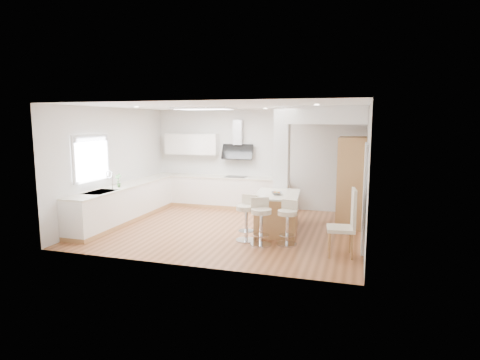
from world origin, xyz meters
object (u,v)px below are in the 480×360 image
(bar_stool_c, at_px, (288,220))
(dining_chair, at_px, (347,220))
(peninsula, at_px, (277,212))
(bar_stool_b, at_px, (261,219))
(bar_stool_a, at_px, (247,215))

(bar_stool_c, relative_size, dining_chair, 0.71)
(peninsula, bearing_deg, bar_stool_b, -101.64)
(peninsula, distance_m, bar_stool_b, 1.09)
(peninsula, relative_size, dining_chair, 1.20)
(dining_chair, bearing_deg, bar_stool_c, 155.47)
(bar_stool_a, distance_m, bar_stool_b, 0.40)
(bar_stool_c, height_order, dining_chair, dining_chair)
(bar_stool_b, distance_m, dining_chair, 1.69)
(peninsula, bearing_deg, bar_stool_c, -72.21)
(peninsula, relative_size, bar_stool_a, 1.59)
(bar_stool_c, bearing_deg, peninsula, 123.23)
(bar_stool_a, bearing_deg, peninsula, 77.87)
(bar_stool_a, bearing_deg, bar_stool_b, -13.25)
(peninsula, height_order, bar_stool_a, bar_stool_a)
(peninsula, height_order, dining_chair, dining_chair)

